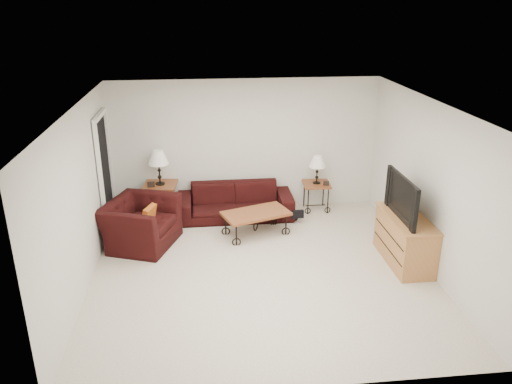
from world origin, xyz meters
The scene contains 20 objects.
ground centered at (0.00, 0.00, 0.00)m, with size 5.00×5.00×0.00m, color beige.
wall_back centered at (0.00, 2.50, 1.25)m, with size 5.00×0.02×2.50m, color silver.
wall_front centered at (0.00, -2.50, 1.25)m, with size 5.00×0.02×2.50m, color silver.
wall_left centered at (-2.50, 0.00, 1.25)m, with size 0.02×5.00×2.50m, color silver.
wall_right centered at (2.50, 0.00, 1.25)m, with size 0.02×5.00×2.50m, color silver.
ceiling centered at (0.00, 0.00, 2.50)m, with size 5.00×5.00×0.00m, color white.
doorway centered at (-2.47, 1.65, 1.02)m, with size 0.08×0.94×2.04m, color black.
sofa centered at (-0.24, 2.02, 0.31)m, with size 2.12×0.83×0.62m, color black.
side_table_left centered at (-1.61, 2.20, 0.32)m, with size 0.59×0.59×0.65m, color brown.
side_table_right centered at (1.33, 2.20, 0.27)m, with size 0.50×0.50×0.55m, color brown.
lamp_left centered at (-1.61, 2.20, 0.97)m, with size 0.37×0.37×0.65m, color black, non-canonical shape.
lamp_right centered at (1.33, 2.20, 0.82)m, with size 0.31×0.31×0.55m, color black, non-canonical shape.
photo_frame_left centered at (-1.76, 2.05, 0.70)m, with size 0.13×0.02×0.11m, color black.
photo_frame_right centered at (1.48, 2.05, 0.60)m, with size 0.11×0.01×0.09m, color black.
coffee_table centered at (0.06, 1.24, 0.21)m, with size 1.12×0.60×0.42m, color brown.
armchair centered at (-1.88, 1.08, 0.38)m, with size 1.17×1.02×0.76m, color black.
throw_pillow centered at (-1.72, 1.03, 0.52)m, with size 0.34×0.09×0.34m, color #B35E17.
tv_stand centered at (2.23, 0.02, 0.38)m, with size 0.53×1.26×0.76m, color #BD7C46.
television centered at (2.21, 0.02, 1.09)m, with size 1.13×0.15×0.65m, color black.
backpack centered at (0.85, 1.73, 0.23)m, with size 0.35×0.27×0.46m, color black.
Camera 1 is at (-0.81, -6.63, 3.85)m, focal length 35.30 mm.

